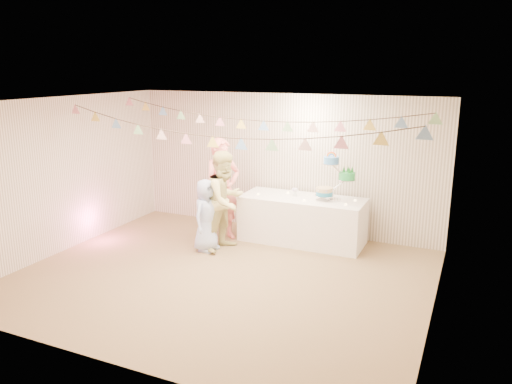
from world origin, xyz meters
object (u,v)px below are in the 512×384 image
at_px(table, 302,220).
at_px(person_adult_a, 223,190).
at_px(cake_stand, 335,182).
at_px(person_adult_b, 225,201).
at_px(person_child, 207,215).

relative_size(table, person_adult_a, 1.18).
distance_m(table, person_adult_a, 1.53).
bearing_deg(person_adult_a, table, -36.26).
relative_size(table, cake_stand, 2.76).
distance_m(table, person_adult_b, 1.47).
height_order(table, cake_stand, cake_stand).
xyz_separation_m(cake_stand, person_child, (-1.90, -1.12, -0.52)).
distance_m(table, person_child, 1.74).
height_order(person_adult_b, person_child, person_adult_b).
height_order(person_adult_a, person_child, person_adult_a).
relative_size(cake_stand, person_adult_b, 0.46).
distance_m(person_adult_b, person_child, 0.40).
distance_m(cake_stand, person_adult_b, 1.90).
relative_size(table, person_child, 1.75).
xyz_separation_m(table, person_adult_b, (-1.09, -0.88, 0.45)).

